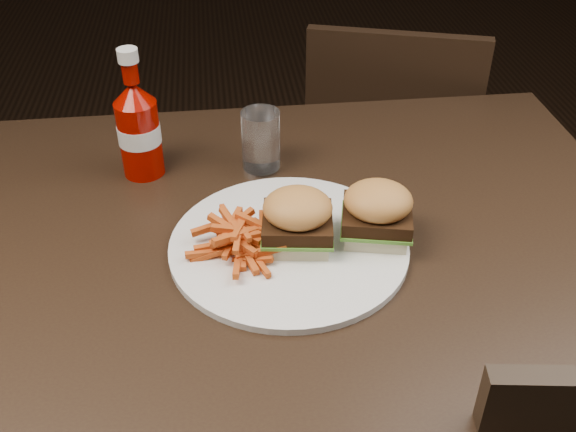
{
  "coord_description": "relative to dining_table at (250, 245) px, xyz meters",
  "views": [
    {
      "loc": [
        -0.03,
        -0.78,
        1.35
      ],
      "look_at": [
        0.05,
        -0.03,
        0.8
      ],
      "focal_mm": 42.0,
      "sensor_mm": 36.0,
      "label": 1
    }
  ],
  "objects": [
    {
      "name": "sandwich_half_a",
      "position": [
        0.06,
        -0.04,
        0.04
      ],
      "size": [
        0.1,
        0.09,
        0.02
      ],
      "primitive_type": "cube",
      "rotation": [
        0.0,
        0.0,
        -0.13
      ],
      "color": "beige",
      "rests_on": "plate"
    },
    {
      "name": "dining_table",
      "position": [
        0.0,
        0.0,
        0.0
      ],
      "size": [
        1.2,
        0.8,
        0.04
      ],
      "primitive_type": "cube",
      "color": "black",
      "rests_on": "ground"
    },
    {
      "name": "ketchup_bottle",
      "position": [
        -0.16,
        0.19,
        0.08
      ],
      "size": [
        0.08,
        0.08,
        0.13
      ],
      "primitive_type": "cylinder",
      "rotation": [
        0.0,
        0.0,
        0.27
      ],
      "color": "#8C0700",
      "rests_on": "dining_table"
    },
    {
      "name": "chair_far",
      "position": [
        0.39,
        0.66,
        -0.3
      ],
      "size": [
        0.49,
        0.49,
        0.04
      ],
      "primitive_type": "cube",
      "rotation": [
        0.0,
        0.0,
        2.84
      ],
      "color": "black",
      "rests_on": "ground"
    },
    {
      "name": "tumbler",
      "position": [
        0.03,
        0.18,
        0.08
      ],
      "size": [
        0.07,
        0.07,
        0.1
      ],
      "primitive_type": "cylinder",
      "rotation": [
        0.0,
        0.0,
        -0.06
      ],
      "color": "white",
      "rests_on": "dining_table"
    },
    {
      "name": "fries_pile",
      "position": [
        -0.01,
        -0.04,
        0.05
      ],
      "size": [
        0.12,
        0.12,
        0.04
      ],
      "primitive_type": null,
      "rotation": [
        0.0,
        0.0,
        0.12
      ],
      "color": "#C34008",
      "rests_on": "plate"
    },
    {
      "name": "plate",
      "position": [
        0.05,
        -0.04,
        0.03
      ],
      "size": [
        0.34,
        0.34,
        0.01
      ],
      "primitive_type": "cylinder",
      "color": "white",
      "rests_on": "dining_table"
    },
    {
      "name": "sandwich_half_b",
      "position": [
        0.18,
        -0.04,
        0.04
      ],
      "size": [
        0.1,
        0.1,
        0.02
      ],
      "primitive_type": "cube",
      "rotation": [
        0.0,
        0.0,
        -0.22
      ],
      "color": "beige",
      "rests_on": "plate"
    }
  ]
}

